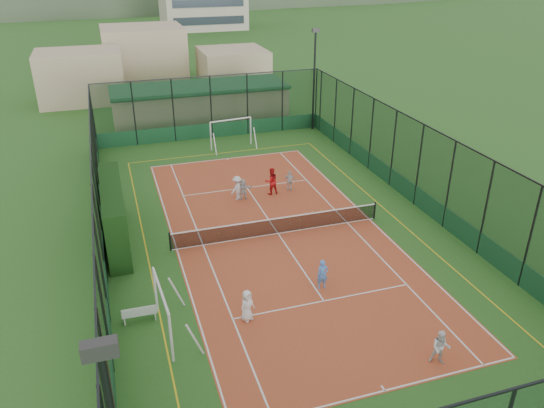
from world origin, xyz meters
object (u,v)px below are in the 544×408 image
Objects in this scene: futsal_goal_near at (163,312)px; child_far_left at (237,188)px; floodlight_ne at (314,81)px; child_far_right at (290,181)px; child_near_mid at (323,274)px; white_bench at (139,313)px; coach at (271,181)px; child_near_right at (441,348)px; clubhouse at (200,103)px; child_far_back at (243,189)px; child_near_left at (247,305)px; futsal_goal_far at (231,134)px.

futsal_goal_near is 12.82m from child_far_left.
floodlight_ne is 28.00m from futsal_goal_near.
child_far_left is 3.53m from child_far_right.
child_near_mid is 10.81m from child_far_right.
floodlight_ne reaches higher than child_far_left.
coach reaches higher than white_bench.
white_bench is at bearing -126.80° from floodlight_ne.
coach is (-1.36, 16.27, 0.15)m from child_near_right.
clubhouse is 9.88× the size of child_far_left.
child_near_mid reaches higher than child_far_back.
child_far_left is at bearing -0.84° from coach.
child_far_right is 1.01× the size of child_far_back.
child_near_right is 1.10× the size of child_far_back.
child_near_mid is (0.31, -27.42, -0.85)m from clubhouse.
floodlight_ne is 26.41m from child_near_left.
futsal_goal_far reaches higher than white_bench.
white_bench is 1.00× the size of child_near_left.
child_far_left reaches higher than child_near_mid.
child_far_back is at bearing -128.14° from floodlight_ne.
white_bench is at bearing 43.95° from coach.
child_near_right is at bearing 89.80° from coach.
child_near_mid is (3.85, 1.19, 0.00)m from child_near_left.
futsal_goal_near is at bearing -103.66° from clubhouse.
child_near_right is at bearing -28.17° from white_bench.
child_near_right reaches higher than white_bench.
child_near_right is 16.50m from child_far_left.
child_far_left is at bearing -30.89° from futsal_goal_near.
futsal_goal_far is at bearing -24.11° from futsal_goal_near.
futsal_goal_near reaches higher than child_near_right.
clubhouse reaches higher than child_far_right.
futsal_goal_near is 0.99× the size of futsal_goal_far.
white_bench is 1.09× the size of child_far_back.
futsal_goal_near is at bearing -123.91° from floodlight_ne.
coach is (-1.28, -0.14, 0.21)m from child_far_right.
child_near_right is (9.51, -4.74, -0.36)m from futsal_goal_near.
child_far_back is (-3.23, 16.06, -0.06)m from child_near_right.
child_far_left is (-9.62, -11.74, -3.35)m from floodlight_ne.
child_near_right is 16.38m from child_far_back.
coach is at bearing 124.88° from child_near_right.
futsal_goal_near is at bearing 64.31° from child_far_back.
child_far_right is (6.03, 11.78, -0.05)m from child_near_left.
child_far_right is at bearing -87.71° from futsal_goal_far.
child_near_mid is at bearing -12.29° from child_near_left.
floodlight_ne is at bearing 107.91° from child_near_right.
white_bench is 8.12m from child_near_mid.
coach is (0.31, -9.23, -0.22)m from futsal_goal_far.
child_far_back is at bearing -92.17° from clubhouse.
child_near_left is at bearing -95.14° from futsal_goal_near.
child_near_left is 0.82× the size of coach.
child_near_right is 16.33m from coach.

